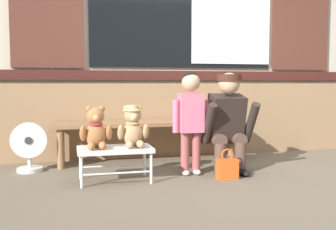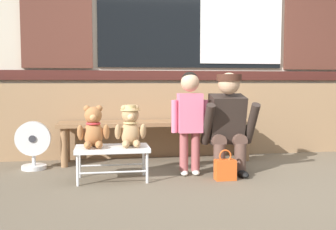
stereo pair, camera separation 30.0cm
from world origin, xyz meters
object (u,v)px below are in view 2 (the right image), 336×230
at_px(adult_crouching, 228,123).
at_px(floor_fan, 33,146).
at_px(teddy_bear_plain, 93,128).
at_px(wooden_bench_long, 157,127).
at_px(small_display_bench, 112,150).
at_px(teddy_bear_with_hat, 130,127).
at_px(handbag_on_ground, 225,169).
at_px(child_standing, 190,112).

relative_size(adult_crouching, floor_fan, 1.98).
bearing_deg(adult_crouching, teddy_bear_plain, -176.27).
relative_size(wooden_bench_long, teddy_bear_plain, 5.78).
bearing_deg(wooden_bench_long, adult_crouching, -49.83).
height_order(small_display_bench, adult_crouching, adult_crouching).
relative_size(small_display_bench, floor_fan, 1.33).
relative_size(small_display_bench, teddy_bear_with_hat, 1.76).
bearing_deg(floor_fan, teddy_bear_with_hat, -31.62).
relative_size(small_display_bench, handbag_on_ground, 2.35).
bearing_deg(small_display_bench, handbag_on_ground, -8.62).
bearing_deg(child_standing, wooden_bench_long, 107.29).
relative_size(wooden_bench_long, floor_fan, 4.37).
distance_m(teddy_bear_with_hat, handbag_on_ground, 0.92).
xyz_separation_m(small_display_bench, handbag_on_ground, (0.98, -0.15, -0.17)).
relative_size(small_display_bench, child_standing, 0.67).
bearing_deg(child_standing, handbag_on_ground, -41.37).
bearing_deg(teddy_bear_plain, small_display_bench, -0.51).
distance_m(child_standing, handbag_on_ground, 0.61).
distance_m(wooden_bench_long, floor_fan, 1.28).
height_order(small_display_bench, teddy_bear_with_hat, teddy_bear_with_hat).
bearing_deg(handbag_on_ground, teddy_bear_plain, 172.50).
bearing_deg(handbag_on_ground, wooden_bench_long, 117.61).
distance_m(wooden_bench_long, adult_crouching, 0.91).
relative_size(wooden_bench_long, small_display_bench, 3.28).
bearing_deg(teddy_bear_with_hat, floor_fan, 148.38).
bearing_deg(teddy_bear_plain, wooden_bench_long, 49.43).
bearing_deg(handbag_on_ground, floor_fan, 157.63).
bearing_deg(teddy_bear_plain, floor_fan, 136.60).
xyz_separation_m(teddy_bear_plain, child_standing, (0.87, 0.09, 0.13)).
height_order(small_display_bench, floor_fan, floor_fan).
bearing_deg(child_standing, floor_fan, 161.95).
relative_size(teddy_bear_plain, teddy_bear_with_hat, 1.00).
bearing_deg(wooden_bench_long, small_display_bench, -122.93).
bearing_deg(small_display_bench, teddy_bear_plain, 179.49).
distance_m(adult_crouching, handbag_on_ground, 0.46).
xyz_separation_m(teddy_bear_plain, floor_fan, (-0.60, 0.57, -0.23)).
xyz_separation_m(child_standing, handbag_on_ground, (0.27, -0.24, -0.50)).
xyz_separation_m(teddy_bear_with_hat, floor_fan, (-0.92, 0.57, -0.23)).
height_order(wooden_bench_long, child_standing, child_standing).
bearing_deg(teddy_bear_with_hat, adult_crouching, 4.97).
xyz_separation_m(small_display_bench, teddy_bear_with_hat, (0.16, 0.00, 0.21)).
bearing_deg(child_standing, teddy_bear_with_hat, -171.20).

